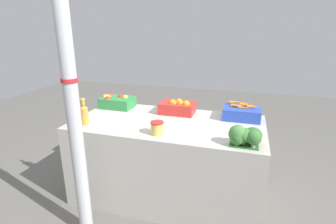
{
  "coord_description": "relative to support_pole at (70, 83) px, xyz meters",
  "views": [
    {
      "loc": [
        0.7,
        -2.32,
        1.72
      ],
      "look_at": [
        0.0,
        0.0,
        0.93
      ],
      "focal_mm": 28.0,
      "sensor_mm": 36.0,
      "label": 1
    }
  ],
  "objects": [
    {
      "name": "juice_bottle_amber",
      "position": [
        -0.21,
        0.43,
        -0.4
      ],
      "size": [
        0.08,
        0.08,
        0.25
      ],
      "color": "gold",
      "rests_on": "market_table"
    },
    {
      "name": "carrot_crate",
      "position": [
        1.22,
        1.03,
        -0.44
      ],
      "size": [
        0.36,
        0.27,
        0.16
      ],
      "color": "#2847B7",
      "rests_on": "market_table"
    },
    {
      "name": "pickle_jar",
      "position": [
        0.53,
        0.4,
        -0.45
      ],
      "size": [
        0.12,
        0.12,
        0.11
      ],
      "color": "#DBBC56",
      "rests_on": "market_table"
    },
    {
      "name": "orange_crate",
      "position": [
        0.55,
        1.02,
        -0.44
      ],
      "size": [
        0.36,
        0.26,
        0.16
      ],
      "color": "red",
      "rests_on": "market_table"
    },
    {
      "name": "ground_plane",
      "position": [
        0.53,
        0.73,
        -1.33
      ],
      "size": [
        10.0,
        10.0,
        0.0
      ],
      "primitive_type": "plane",
      "color": "#605E59"
    },
    {
      "name": "juice_bottle_ruby",
      "position": [
        -0.32,
        0.43,
        -0.38
      ],
      "size": [
        0.06,
        0.06,
        0.3
      ],
      "color": "#B2333D",
      "rests_on": "market_table"
    },
    {
      "name": "broccoli_pile",
      "position": [
        1.26,
        0.38,
        -0.42
      ],
      "size": [
        0.26,
        0.2,
        0.17
      ],
      "color": "#2D602D",
      "rests_on": "market_table"
    },
    {
      "name": "market_table",
      "position": [
        0.53,
        0.73,
        -0.92
      ],
      "size": [
        1.85,
        0.95,
        0.83
      ],
      "primitive_type": "cube",
      "color": "#B7B2A8",
      "rests_on": "ground_plane"
    },
    {
      "name": "apple_crate",
      "position": [
        -0.18,
        1.02,
        -0.44
      ],
      "size": [
        0.36,
        0.26,
        0.15
      ],
      "color": "#2D8442",
      "rests_on": "market_table"
    },
    {
      "name": "support_pole",
      "position": [
        0.0,
        0.0,
        0.0
      ],
      "size": [
        0.12,
        0.12,
        2.66
      ],
      "color": "#B7BABF",
      "rests_on": "ground_plane"
    }
  ]
}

